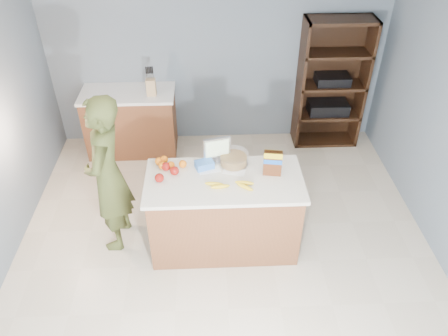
{
  "coord_description": "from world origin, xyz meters",
  "views": [
    {
      "loc": [
        -0.15,
        -3.05,
        3.57
      ],
      "look_at": [
        0.0,
        0.35,
        1.0
      ],
      "focal_mm": 35.0,
      "sensor_mm": 36.0,
      "label": 1
    }
  ],
  "objects_px": {
    "counter_peninsula": "(224,215)",
    "person": "(108,176)",
    "shelving_unit": "(330,85)",
    "cereal_box": "(273,161)",
    "tv": "(217,149)"
  },
  "relations": [
    {
      "from": "counter_peninsula",
      "to": "person",
      "type": "distance_m",
      "value": 1.25
    },
    {
      "from": "person",
      "to": "cereal_box",
      "type": "bearing_deg",
      "value": 90.96
    },
    {
      "from": "shelving_unit",
      "to": "tv",
      "type": "bearing_deg",
      "value": -132.67
    },
    {
      "from": "shelving_unit",
      "to": "cereal_box",
      "type": "bearing_deg",
      "value": -118.34
    },
    {
      "from": "counter_peninsula",
      "to": "cereal_box",
      "type": "xyz_separation_m",
      "value": [
        0.48,
        0.06,
        0.64
      ]
    },
    {
      "from": "counter_peninsula",
      "to": "tv",
      "type": "bearing_deg",
      "value": 101.45
    },
    {
      "from": "tv",
      "to": "person",
      "type": "bearing_deg",
      "value": -171.21
    },
    {
      "from": "shelving_unit",
      "to": "tv",
      "type": "distance_m",
      "value": 2.38
    },
    {
      "from": "tv",
      "to": "counter_peninsula",
      "type": "bearing_deg",
      "value": -78.55
    },
    {
      "from": "tv",
      "to": "cereal_box",
      "type": "relative_size",
      "value": 1.04
    },
    {
      "from": "shelving_unit",
      "to": "cereal_box",
      "type": "relative_size",
      "value": 6.65
    },
    {
      "from": "counter_peninsula",
      "to": "cereal_box",
      "type": "distance_m",
      "value": 0.8
    },
    {
      "from": "shelving_unit",
      "to": "cereal_box",
      "type": "height_order",
      "value": "shelving_unit"
    },
    {
      "from": "tv",
      "to": "shelving_unit",
      "type": "bearing_deg",
      "value": 47.33
    },
    {
      "from": "counter_peninsula",
      "to": "person",
      "type": "height_order",
      "value": "person"
    }
  ]
}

